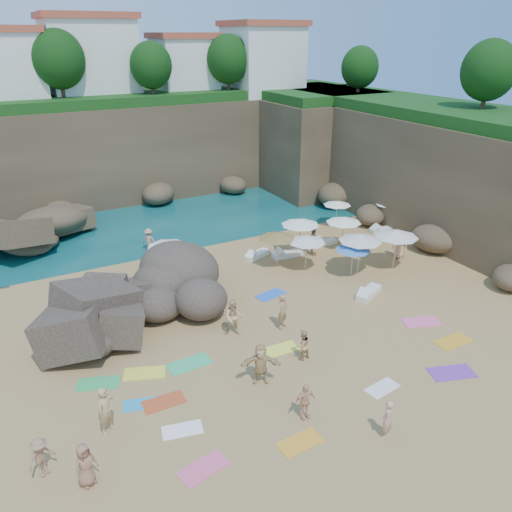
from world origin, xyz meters
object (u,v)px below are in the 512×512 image
person_stand_0 (106,410)px  person_stand_3 (313,242)px  parasol_1 (344,220)px  parasol_0 (167,244)px  person_stand_2 (149,240)px  lounger_0 (258,255)px  person_stand_4 (400,244)px  person_stand_1 (303,345)px  person_stand_6 (387,419)px  person_stand_5 (160,255)px  rock_outcrop (133,323)px  parasol_2 (337,203)px

person_stand_0 → person_stand_3: bearing=2.1°
person_stand_0 → parasol_1: bearing=-1.5°
parasol_0 → person_stand_2: parasol_0 is taller
lounger_0 → person_stand_4: person_stand_4 is taller
person_stand_0 → parasol_0: bearing=31.0°
parasol_1 → lounger_0: (-5.76, 1.46, -1.90)m
lounger_0 → person_stand_0: bearing=-158.4°
parasol_0 → person_stand_3: size_ratio=1.32×
person_stand_1 → person_stand_4: bearing=-156.2°
parasol_1 → person_stand_6: 17.46m
person_stand_4 → lounger_0: bearing=-163.8°
person_stand_5 → person_stand_6: 17.69m
person_stand_0 → person_stand_1: (8.75, 0.40, -0.24)m
rock_outcrop → person_stand_4: size_ratio=3.66×
person_stand_5 → person_stand_0: bearing=-114.7°
person_stand_0 → person_stand_4: bearing=-11.6°
person_stand_2 → person_stand_6: (2.40, -20.58, -0.01)m
lounger_0 → parasol_0: bearing=158.9°
parasol_2 → person_stand_3: 6.06m
parasol_2 → parasol_0: bearing=-170.8°
rock_outcrop → person_stand_0: (-2.87, -7.03, 0.97)m
person_stand_6 → person_stand_3: bearing=-160.9°
person_stand_5 → parasol_2: bearing=5.7°
parasol_0 → person_stand_0: (-6.30, -11.25, -1.15)m
parasol_0 → person_stand_4: bearing=-18.0°
person_stand_2 → person_stand_5: bearing=127.2°
lounger_0 → person_stand_0: 16.67m
person_stand_0 → person_stand_1: 8.76m
person_stand_0 → person_stand_2: size_ratio=1.23×
person_stand_2 → person_stand_4: bearing=-170.5°
parasol_0 → person_stand_3: parasol_0 is taller
person_stand_5 → lounger_0: bearing=-10.2°
person_stand_0 → person_stand_2: (6.42, 15.57, -0.18)m
lounger_0 → person_stand_0: size_ratio=0.99×
parasol_0 → lounger_0: size_ratio=1.28×
person_stand_2 → person_stand_3: bearing=-170.0°
parasol_0 → person_stand_0: 12.95m
parasol_1 → person_stand_2: parasol_1 is taller
rock_outcrop → lounger_0: rock_outcrop is taller
person_stand_6 → parasol_2: bearing=-167.8°
rock_outcrop → person_stand_3: person_stand_3 is taller
parasol_0 → parasol_1: bearing=-7.3°
rock_outcrop → person_stand_6: 13.45m
person_stand_0 → person_stand_5: (6.16, 12.48, -0.05)m
person_stand_3 → person_stand_4: (4.65, -3.08, 0.04)m
person_stand_5 → person_stand_6: (2.66, -17.49, -0.14)m
rock_outcrop → person_stand_4: (17.49, -0.33, 0.96)m
parasol_2 → lounger_0: 8.56m
parasol_1 → person_stand_4: size_ratio=1.23×
parasol_1 → person_stand_5: 12.28m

